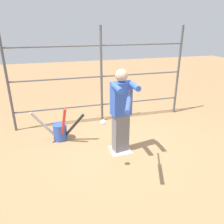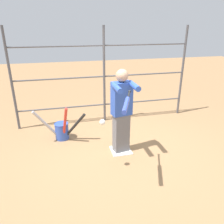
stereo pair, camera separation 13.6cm
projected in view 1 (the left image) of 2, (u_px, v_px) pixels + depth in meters
name	position (u px, v px, depth m)	size (l,w,h in m)	color
ground_plane	(120.00, 151.00, 4.51)	(24.00, 24.00, 0.00)	#9E754C
home_plate	(120.00, 150.00, 4.51)	(0.40, 0.40, 0.02)	white
fence_backstop	(101.00, 76.00, 5.49)	(4.43, 0.06, 2.41)	#4C4C51
batter	(121.00, 110.00, 4.16)	(0.43, 0.62, 1.69)	slate
baseball_bat_swinging	(128.00, 103.00, 3.07)	(0.40, 0.89, 0.07)	black
softball_in_flight	(103.00, 122.00, 3.53)	(0.10, 0.10, 0.10)	white
bat_bucket	(60.00, 131.00, 4.84)	(1.11, 0.54, 0.86)	#3351B2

